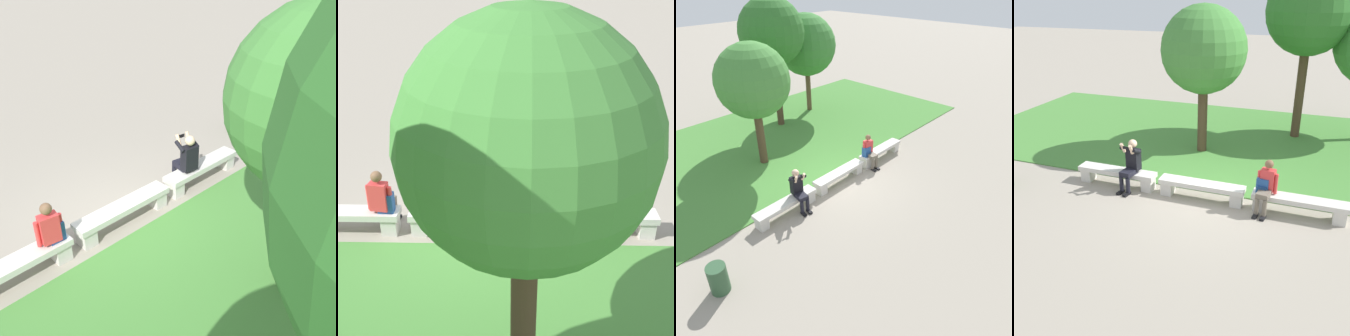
# 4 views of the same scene
# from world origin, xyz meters

# --- Properties ---
(ground_plane) EXTENTS (80.00, 80.00, 0.00)m
(ground_plane) POSITION_xyz_m (0.00, 0.00, 0.00)
(ground_plane) COLOR gray
(bench_main) EXTENTS (2.13, 0.40, 0.45)m
(bench_main) POSITION_xyz_m (-2.32, 0.00, 0.30)
(bench_main) COLOR beige
(bench_main) RESTS_ON ground
(bench_near) EXTENTS (2.13, 0.40, 0.45)m
(bench_near) POSITION_xyz_m (0.00, 0.00, 0.30)
(bench_near) COLOR beige
(bench_near) RESTS_ON ground
(bench_mid) EXTENTS (2.13, 0.40, 0.45)m
(bench_mid) POSITION_xyz_m (2.32, 0.00, 0.30)
(bench_mid) COLOR beige
(bench_mid) RESTS_ON ground
(person_photographer) EXTENTS (0.52, 0.76, 1.32)m
(person_photographer) POSITION_xyz_m (-1.86, -0.08, 0.74)
(person_photographer) COLOR black
(person_photographer) RESTS_ON ground
(person_distant) EXTENTS (0.48, 0.71, 1.26)m
(person_distant) POSITION_xyz_m (1.55, -0.07, 0.67)
(person_distant) COLOR black
(person_distant) RESTS_ON ground
(backpack) EXTENTS (0.28, 0.24, 0.43)m
(backpack) POSITION_xyz_m (1.46, 0.01, 0.63)
(backpack) COLOR #234C8C
(backpack) RESTS_ON bench_mid
(tree_left_background) EXTENTS (2.54, 2.54, 4.42)m
(tree_left_background) POSITION_xyz_m (-0.94, 3.08, 3.12)
(tree_left_background) COLOR #4C3826
(tree_left_background) RESTS_ON ground
(trash_bin) EXTENTS (0.44, 0.44, 0.75)m
(trash_bin) POSITION_xyz_m (-5.10, -1.07, 0.38)
(trash_bin) COLOR #2D5133
(trash_bin) RESTS_ON ground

